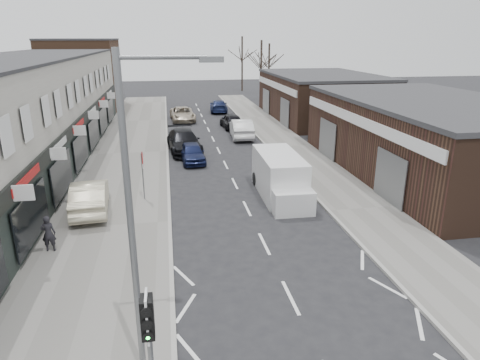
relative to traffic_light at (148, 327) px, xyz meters
name	(u,v)px	position (x,y,z in m)	size (l,w,h in m)	color
ground	(310,336)	(4.40, 2.02, -2.41)	(160.00, 160.00, 0.00)	black
pavement_left	(129,153)	(-2.35, 24.02, -2.35)	(5.50, 64.00, 0.12)	slate
pavement_right	(290,147)	(10.15, 24.02, -2.35)	(3.50, 64.00, 0.12)	slate
shop_terrace_left	(14,115)	(-9.10, 21.52, 1.14)	(8.00, 41.00, 7.10)	beige
brick_block_far	(83,75)	(-9.10, 47.02, 1.59)	(8.00, 10.00, 8.00)	#4D3221
right_unit_near	(431,139)	(16.90, 16.02, -0.16)	(10.00, 18.00, 4.50)	#3A251A
right_unit_far	(321,97)	(16.90, 36.02, -0.16)	(10.00, 16.00, 4.50)	#3A251A
tree_far_a	(261,101)	(13.40, 50.02, -2.41)	(3.60, 3.60, 8.00)	#382D26
tree_far_b	(268,95)	(15.90, 56.02, -2.41)	(3.60, 3.60, 7.50)	#382D26
tree_far_c	(242,91)	(12.90, 62.02, -2.41)	(3.60, 3.60, 8.50)	#382D26
traffic_light	(148,327)	(0.00, 0.00, 0.00)	(0.28, 0.60, 3.10)	slate
street_lamp	(138,211)	(-0.13, 1.22, 2.20)	(2.23, 0.22, 8.00)	slate
warning_sign	(143,161)	(-0.76, 14.02, -0.21)	(0.12, 0.80, 2.70)	slate
white_van	(280,177)	(6.51, 13.57, -1.33)	(2.16, 5.93, 2.30)	silver
sedan_on_pavement	(90,196)	(-3.34, 12.76, -1.53)	(1.63, 4.67, 1.54)	beige
pedestrian	(48,233)	(-4.29, 8.65, -1.54)	(0.55, 0.36, 1.51)	black
parked_car_left_a	(192,153)	(2.20, 21.14, -1.75)	(1.57, 3.90, 1.33)	#141B40
parked_car_left_b	(184,141)	(1.77, 24.11, -1.61)	(2.27, 5.58, 1.62)	black
parked_car_left_c	(183,114)	(2.20, 36.91, -1.70)	(2.37, 5.13, 1.43)	tan
parked_car_right_a	(241,128)	(6.89, 28.08, -1.60)	(1.73, 4.95, 1.63)	silver
parked_car_right_b	(232,121)	(6.67, 32.27, -1.69)	(1.71, 4.24, 1.45)	black
parked_car_right_c	(219,106)	(6.60, 41.98, -1.72)	(1.95, 4.80, 1.39)	#162047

